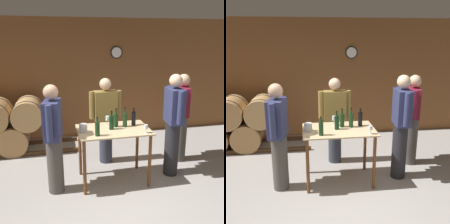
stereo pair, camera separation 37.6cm
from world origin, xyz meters
TOP-DOWN VIEW (x-y plane):
  - ground_plane at (0.00, 0.00)m, footprint 14.00×14.00m
  - back_wall at (0.00, 2.80)m, footprint 8.40×0.08m
  - tasting_table at (0.11, 0.58)m, footprint 1.13×0.74m
  - wine_bottle_far_left at (-0.18, 0.35)m, footprint 0.07×0.07m
  - wine_bottle_left at (0.08, 0.58)m, footprint 0.07×0.07m
  - wine_bottle_center at (0.18, 0.69)m, footprint 0.07×0.07m
  - wine_bottle_right at (0.32, 0.66)m, footprint 0.07×0.07m
  - wine_bottle_far_right at (0.47, 0.70)m, footprint 0.07×0.07m
  - wine_glass_near_left at (0.06, 0.78)m, footprint 0.06×0.06m
  - wine_glass_near_center at (0.55, 0.31)m, footprint 0.06×0.06m
  - ice_bucket at (-0.36, 0.55)m, footprint 0.12×0.12m
  - person_host at (-0.81, 0.47)m, footprint 0.29×0.58m
  - person_visitor_with_scarf at (1.51, 1.04)m, footprint 0.34×0.56m
  - person_visitor_bearded at (1.12, 0.58)m, footprint 0.25×0.59m
  - person_visitor_near_door at (0.13, 1.30)m, footprint 0.59×0.24m

SIDE VIEW (x-z plane):
  - ground_plane at x=0.00m, z-range 0.00..0.00m
  - tasting_table at x=0.11m, z-range 0.28..1.17m
  - person_visitor_near_door at x=0.13m, z-range 0.04..1.63m
  - person_host at x=-0.81m, z-range 0.05..1.70m
  - person_visitor_with_scarf at x=1.51m, z-range 0.05..1.70m
  - person_visitor_bearded at x=1.12m, z-range 0.05..1.78m
  - ice_bucket at x=-0.36m, z-range 0.89..1.02m
  - wine_glass_near_center at x=0.55m, z-range 0.92..1.05m
  - wine_bottle_far_left at x=-0.18m, z-range 0.86..1.15m
  - wine_glass_near_left at x=0.06m, z-range 0.93..1.08m
  - wine_bottle_left at x=0.08m, z-range 0.86..1.16m
  - wine_bottle_center at x=0.18m, z-range 0.86..1.16m
  - wine_bottle_far_right at x=0.47m, z-range 0.86..1.16m
  - wine_bottle_right at x=0.32m, z-range 0.86..1.17m
  - back_wall at x=0.00m, z-range 0.00..2.70m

